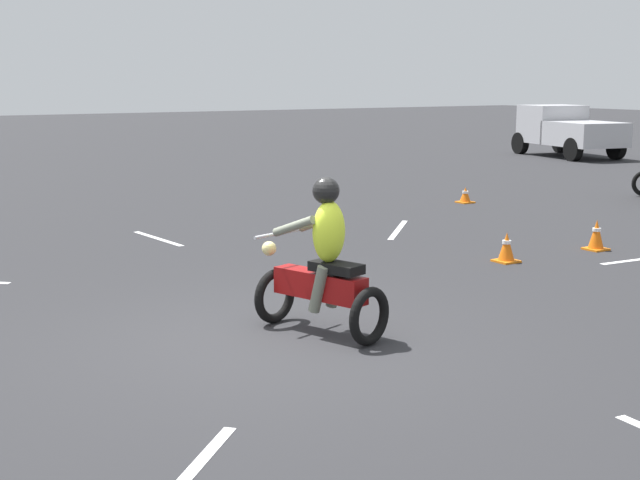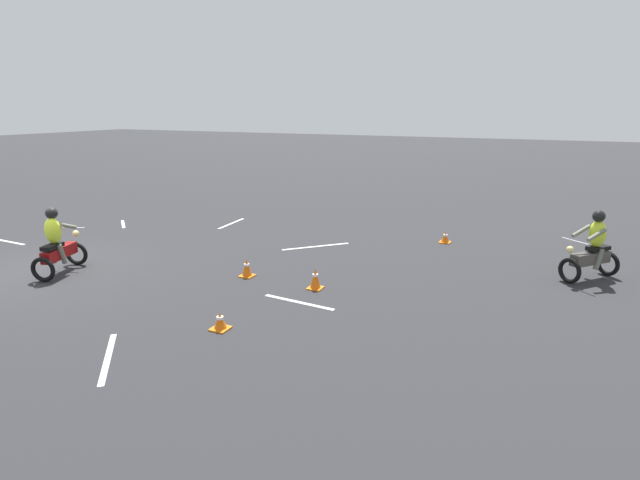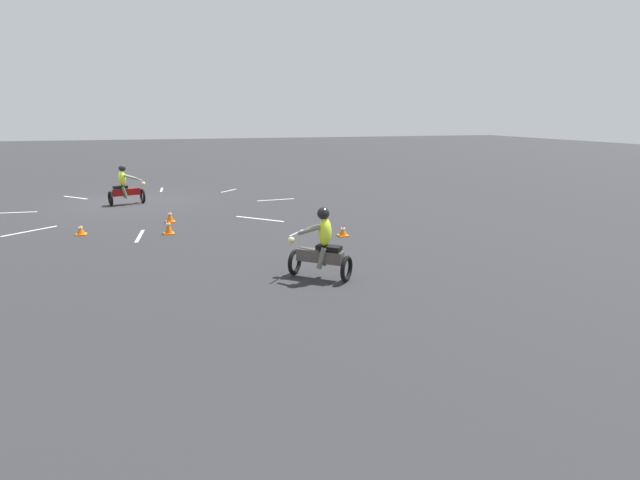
{
  "view_description": "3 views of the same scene",
  "coord_description": "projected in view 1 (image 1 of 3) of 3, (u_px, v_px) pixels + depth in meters",
  "views": [
    {
      "loc": [
        7.65,
        -4.22,
        2.64
      ],
      "look_at": [
        -0.01,
        0.56,
        1.0
      ],
      "focal_mm": 50.0,
      "sensor_mm": 36.0,
      "label": 1
    },
    {
      "loc": [
        7.83,
        11.25,
        3.96
      ],
      "look_at": [
        -2.5,
        6.41,
        0.9
      ],
      "focal_mm": 28.0,
      "sensor_mm": 36.0,
      "label": 2
    },
    {
      "loc": [
        -1.85,
        22.75,
        3.65
      ],
      "look_at": [
        -4.99,
        12.26,
        0.9
      ],
      "focal_mm": 28.0,
      "sensor_mm": 36.0,
      "label": 3
    }
  ],
  "objects": [
    {
      "name": "ground_plane",
      "position": [
        274.0,
        342.0,
        9.06
      ],
      "size": [
        120.0,
        120.0,
        0.0
      ],
      "primitive_type": "plane",
      "color": "#28282B"
    },
    {
      "name": "motorcycle_rider_foreground",
      "position": [
        323.0,
        266.0,
        9.21
      ],
      "size": [
        1.55,
        1.02,
        1.66
      ],
      "rotation": [
        0.0,
        0.0,
        1.88
      ],
      "color": "black",
      "rests_on": "ground"
    },
    {
      "name": "pickup_truck",
      "position": [
        567.0,
        130.0,
        30.5
      ],
      "size": [
        4.43,
        2.72,
        1.73
      ],
      "rotation": [
        0.0,
        0.0,
        1.37
      ],
      "color": "black",
      "rests_on": "ground"
    },
    {
      "name": "traffic_cone_near_left",
      "position": [
        465.0,
        195.0,
        19.19
      ],
      "size": [
        0.32,
        0.32,
        0.34
      ],
      "color": "orange",
      "rests_on": "ground"
    },
    {
      "name": "traffic_cone_mid_center",
      "position": [
        596.0,
        235.0,
        13.89
      ],
      "size": [
        0.32,
        0.32,
        0.48
      ],
      "color": "orange",
      "rests_on": "ground"
    },
    {
      "name": "traffic_cone_far_right",
      "position": [
        507.0,
        248.0,
        12.98
      ],
      "size": [
        0.32,
        0.32,
        0.44
      ],
      "color": "orange",
      "rests_on": "ground"
    },
    {
      "name": "lane_stripe_nw",
      "position": [
        398.0,
        230.0,
        15.79
      ],
      "size": [
        1.55,
        1.5,
        0.01
      ],
      "primitive_type": "cube",
      "rotation": [
        0.0,
        0.0,
        3.94
      ],
      "color": "silver",
      "rests_on": "ground"
    },
    {
      "name": "lane_stripe_w",
      "position": [
        158.0,
        238.0,
        14.91
      ],
      "size": [
        1.69,
        0.24,
        0.01
      ],
      "primitive_type": "cube",
      "rotation": [
        0.0,
        0.0,
        4.8
      ],
      "color": "silver",
      "rests_on": "ground"
    },
    {
      "name": "lane_stripe_se",
      "position": [
        191.0,
        472.0,
        6.05
      ],
      "size": [
        1.21,
        1.23,
        0.01
      ],
      "primitive_type": "cube",
      "rotation": [
        0.0,
        0.0,
        7.06
      ],
      "color": "silver",
      "rests_on": "ground"
    }
  ]
}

